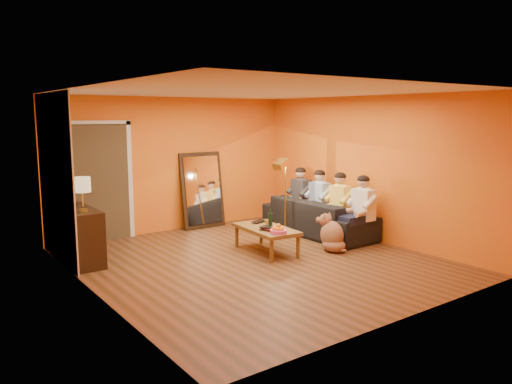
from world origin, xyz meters
TOP-DOWN VIEW (x-y plane):
  - room_shell at (0.00, 0.37)m, footprint 5.00×5.50m
  - white_accent at (-2.48, 1.75)m, footprint 0.02×1.90m
  - doorway_recess at (-1.50, 2.83)m, footprint 1.06×0.30m
  - door_jamb_left at (-2.07, 2.71)m, footprint 0.08×0.06m
  - door_jamb_right at (-0.93, 2.71)m, footprint 0.08×0.06m
  - door_header at (-1.50, 2.71)m, footprint 1.22×0.06m
  - mirror_frame at (0.55, 2.63)m, footprint 0.92×0.27m
  - mirror_glass at (0.55, 2.59)m, footprint 0.78×0.21m
  - sideboard at (-2.24, 1.55)m, footprint 0.44×1.18m
  - table_lamp at (-2.24, 1.25)m, footprint 0.24×0.24m
  - sofa at (2.00, 0.76)m, footprint 2.34×0.91m
  - coffee_table at (0.44, 0.34)m, footprint 0.72×1.27m
  - floor_lamp at (1.35, 0.95)m, footprint 0.36×0.32m
  - dog at (1.37, -0.25)m, footprint 0.55×0.65m
  - person_far_left at (2.13, -0.24)m, footprint 0.70×0.44m
  - person_mid_left at (2.13, 0.31)m, footprint 0.70×0.44m
  - person_mid_right at (2.13, 0.86)m, footprint 0.70×0.44m
  - person_far_right at (2.13, 1.41)m, footprint 0.70×0.44m
  - fruit_bowl at (0.34, -0.11)m, footprint 0.26×0.26m
  - wine_bottle at (0.49, 0.29)m, footprint 0.07×0.07m
  - tumbler at (0.56, 0.46)m, footprint 0.11×0.11m
  - laptop at (0.62, 0.69)m, footprint 0.42×0.34m
  - book_lower at (0.26, 0.14)m, footprint 0.24×0.26m
  - book_mid at (0.27, 0.15)m, footprint 0.18×0.24m
  - book_upper at (0.26, 0.13)m, footprint 0.25×0.28m
  - vase at (-2.24, 1.80)m, footprint 0.18×0.18m
  - flowers at (-2.24, 1.80)m, footprint 0.17×0.17m

SIDE VIEW (x-z plane):
  - coffee_table at x=0.44m, z-range 0.00..0.42m
  - dog at x=1.37m, z-range 0.00..0.65m
  - sofa at x=2.00m, z-range 0.00..0.68m
  - sideboard at x=-2.24m, z-range 0.00..0.85m
  - book_lower at x=0.26m, z-range 0.42..0.44m
  - laptop at x=0.62m, z-range 0.42..0.45m
  - book_mid at x=0.27m, z-range 0.44..0.46m
  - tumbler at x=0.56m, z-range 0.42..0.52m
  - book_upper at x=0.26m, z-range 0.46..0.48m
  - fruit_bowl at x=0.34m, z-range 0.42..0.58m
  - wine_bottle at x=0.49m, z-range 0.42..0.73m
  - person_far_left at x=2.13m, z-range 0.00..1.22m
  - person_mid_left at x=2.13m, z-range 0.00..1.22m
  - person_mid_right at x=2.13m, z-range 0.00..1.22m
  - person_far_right at x=2.13m, z-range 0.00..1.22m
  - floor_lamp at x=1.35m, z-range 0.00..1.44m
  - mirror_frame at x=0.55m, z-range 0.00..1.52m
  - mirror_glass at x=0.55m, z-range 0.09..1.43m
  - vase at x=-2.24m, z-range 0.85..1.04m
  - doorway_recess at x=-1.50m, z-range 0.00..2.10m
  - door_jamb_left at x=-2.07m, z-range -0.05..2.15m
  - door_jamb_right at x=-0.93m, z-range -0.05..2.15m
  - table_lamp at x=-2.24m, z-range 0.85..1.36m
  - flowers at x=-2.24m, z-range 0.97..1.36m
  - room_shell at x=0.00m, z-range 0.00..2.60m
  - white_accent at x=-2.48m, z-range 0.01..2.59m
  - door_header at x=-1.50m, z-range 2.08..2.16m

